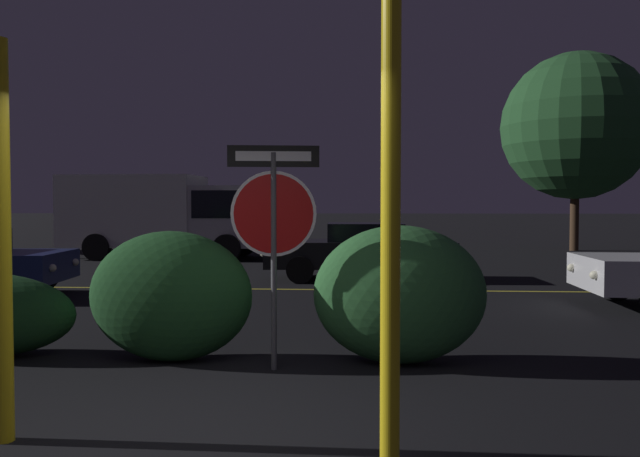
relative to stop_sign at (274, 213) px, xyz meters
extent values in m
plane|color=black|center=(-0.28, -2.09, -1.62)|extent=(260.00, 260.00, 0.00)
cube|color=gold|center=(-0.28, 6.13, -1.62)|extent=(43.87, 0.12, 0.01)
cylinder|color=#4C4C51|center=(0.00, 0.00, -0.50)|extent=(0.06, 0.06, 2.24)
cylinder|color=white|center=(0.00, 0.00, -0.01)|extent=(0.87, 0.13, 0.88)
cylinder|color=#B71414|center=(0.00, 0.00, -0.01)|extent=(0.81, 0.13, 0.82)
cube|color=black|center=(0.00, 0.00, 0.58)|extent=(0.93, 0.15, 0.22)
cube|color=white|center=(0.00, 0.00, 0.58)|extent=(0.77, 0.13, 0.10)
cylinder|color=yellow|center=(-1.67, -2.07, -0.18)|extent=(0.14, 0.14, 2.87)
cylinder|color=yellow|center=(1.07, -2.61, 0.08)|extent=(0.12, 0.12, 3.40)
ellipsoid|color=#1E4C23|center=(-1.17, 0.28, -0.91)|extent=(1.79, 0.87, 1.42)
ellipsoid|color=#2D6633|center=(1.31, 0.33, -0.88)|extent=(1.84, 0.99, 1.49)
cylinder|color=black|center=(-5.42, 5.61, -1.32)|extent=(0.62, 0.26, 0.60)
cylinder|color=black|center=(-5.24, 3.87, -1.32)|extent=(0.62, 0.26, 0.60)
sphere|color=#F4EFCC|center=(-4.64, 5.38, -1.02)|extent=(0.14, 0.14, 0.14)
sphere|color=#F4EFCC|center=(-4.52, 4.25, -1.02)|extent=(0.14, 0.14, 0.14)
cube|color=black|center=(0.87, 7.91, -1.03)|extent=(4.28, 1.78, 0.59)
cube|color=black|center=(0.99, 7.91, -0.53)|extent=(1.74, 1.47, 0.40)
cylinder|color=black|center=(-0.42, 7.07, -1.32)|extent=(0.61, 0.22, 0.60)
cylinder|color=black|center=(-0.47, 8.66, -1.32)|extent=(0.61, 0.22, 0.60)
cylinder|color=black|center=(2.20, 7.16, -1.32)|extent=(0.61, 0.22, 0.60)
cylinder|color=black|center=(2.15, 8.74, -1.32)|extent=(0.61, 0.22, 0.60)
sphere|color=#F4EFCC|center=(-1.26, 7.33, -1.00)|extent=(0.14, 0.14, 0.14)
sphere|color=#F4EFCC|center=(-1.30, 8.35, -1.00)|extent=(0.14, 0.14, 0.14)
cylinder|color=black|center=(5.48, 5.12, -1.32)|extent=(0.60, 0.22, 0.60)
sphere|color=#F4EFCC|center=(4.56, 3.67, -1.02)|extent=(0.14, 0.14, 0.14)
sphere|color=#F4EFCC|center=(4.59, 4.83, -1.02)|extent=(0.14, 0.14, 0.14)
cube|color=silver|center=(-3.02, 13.25, -0.27)|extent=(2.63, 2.29, 1.91)
cube|color=black|center=(-3.02, 13.25, 0.11)|extent=(2.38, 2.33, 0.84)
cube|color=silver|center=(-6.41, 13.34, -0.10)|extent=(4.26, 2.48, 2.25)
cylinder|color=black|center=(-3.06, 14.38, -1.20)|extent=(0.85, 0.30, 0.84)
cylinder|color=black|center=(-3.12, 12.11, -1.20)|extent=(0.85, 0.30, 0.84)
cylinder|color=black|center=(-7.12, 14.49, -1.20)|extent=(0.85, 0.30, 0.84)
cylinder|color=black|center=(-7.18, 12.23, -1.20)|extent=(0.85, 0.30, 0.84)
cylinder|color=#422D1E|center=(8.90, 17.60, -0.28)|extent=(0.32, 0.32, 2.69)
sphere|color=#235128|center=(8.90, 17.60, 3.03)|extent=(5.46, 5.46, 5.46)
camera|label=1|loc=(0.89, -6.34, 0.07)|focal=35.00mm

